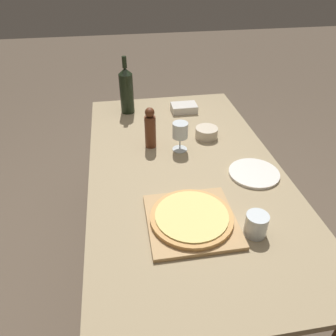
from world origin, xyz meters
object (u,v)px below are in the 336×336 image
at_px(wine_bottle, 126,90).
at_px(small_bowl, 207,133).
at_px(pepper_mill, 150,129).
at_px(wine_glass, 180,131).
at_px(pizza, 192,217).

relative_size(wine_bottle, small_bowl, 2.85).
distance_m(wine_bottle, small_bowl, 0.60).
height_order(pepper_mill, wine_glass, pepper_mill).
distance_m(pepper_mill, small_bowl, 0.34).
relative_size(pepper_mill, wine_glass, 1.43).
xyz_separation_m(wine_bottle, pepper_mill, (0.10, -0.45, -0.04)).
relative_size(pizza, small_bowl, 2.64).
height_order(pizza, wine_glass, wine_glass).
height_order(wine_glass, small_bowl, wine_glass).
height_order(wine_bottle, small_bowl, wine_bottle).
height_order(pizza, small_bowl, small_bowl).
bearing_deg(wine_glass, pepper_mill, 157.66).
bearing_deg(pepper_mill, wine_bottle, 101.96).
relative_size(wine_bottle, wine_glass, 2.25).
distance_m(pizza, wine_glass, 0.56).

